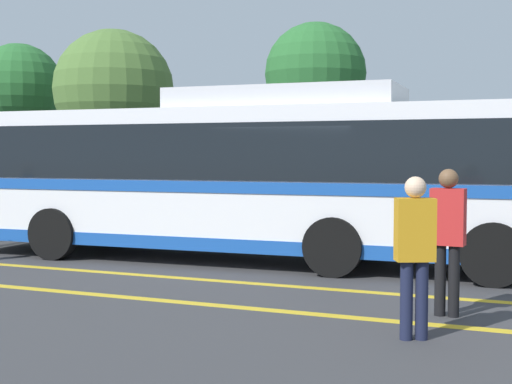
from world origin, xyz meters
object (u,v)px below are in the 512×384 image
at_px(pedestrian_0, 415,246).
at_px(pedestrian_1, 448,232).
at_px(transit_bus, 257,175).
at_px(tree_1, 19,87).
at_px(tree_3, 114,90).
at_px(tree_0, 315,74).
at_px(parked_car_1, 169,204).
at_px(parked_car_0, 15,198).

xyz_separation_m(pedestrian_0, pedestrian_1, (0.18, 1.30, 0.04)).
bearing_deg(transit_bus, pedestrian_1, -132.20).
height_order(transit_bus, tree_1, tree_1).
bearing_deg(tree_3, transit_bus, -44.60).
height_order(pedestrian_0, tree_3, tree_3).
relative_size(transit_bus, pedestrian_0, 6.91).
relative_size(tree_0, tree_1, 0.92).
bearing_deg(pedestrian_0, pedestrian_1, -122.84).
xyz_separation_m(pedestrian_0, tree_3, (-13.01, 13.75, 3.27)).
bearing_deg(tree_3, parked_car_1, -43.47).
xyz_separation_m(transit_bus, parked_car_0, (-9.80, 4.59, -0.93)).
distance_m(pedestrian_0, tree_3, 19.21).
height_order(parked_car_1, pedestrian_0, pedestrian_0).
xyz_separation_m(transit_bus, tree_1, (-14.78, 10.67, 3.07)).
distance_m(parked_car_0, pedestrian_0, 16.42).
bearing_deg(tree_3, tree_0, -6.86).
bearing_deg(parked_car_1, transit_bus, 39.73).
bearing_deg(pedestrian_0, parked_car_0, -58.98).
bearing_deg(tree_3, pedestrian_0, -46.58).
bearing_deg(transit_bus, pedestrian_0, -142.89).
bearing_deg(pedestrian_1, transit_bus, 143.89).
height_order(tree_0, tree_3, tree_3).
bearing_deg(tree_0, parked_car_0, -156.77).
relative_size(pedestrian_0, tree_0, 0.30).
height_order(parked_car_1, tree_0, tree_0).
xyz_separation_m(tree_0, tree_1, (-13.33, 2.50, 0.29)).
distance_m(transit_bus, tree_3, 13.24).
relative_size(transit_bus, pedestrian_1, 6.69).
distance_m(pedestrian_0, tree_0, 14.25).
xyz_separation_m(parked_car_0, parked_car_1, (5.29, 0.03, -0.04)).
distance_m(pedestrian_1, tree_0, 13.16).
xyz_separation_m(parked_car_1, pedestrian_0, (8.28, -9.27, 0.36)).
height_order(pedestrian_0, pedestrian_1, pedestrian_1).
distance_m(transit_bus, pedestrian_1, 5.22).
height_order(pedestrian_0, tree_0, tree_0).
height_order(parked_car_1, tree_1, tree_1).
xyz_separation_m(parked_car_1, tree_0, (3.05, 3.55, 3.76)).
bearing_deg(parked_car_0, tree_1, 37.90).
distance_m(transit_bus, tree_1, 18.49).
xyz_separation_m(pedestrian_1, tree_0, (-5.41, 11.52, 3.36)).
bearing_deg(transit_bus, tree_3, 43.41).
bearing_deg(pedestrian_1, parked_car_0, 154.12).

